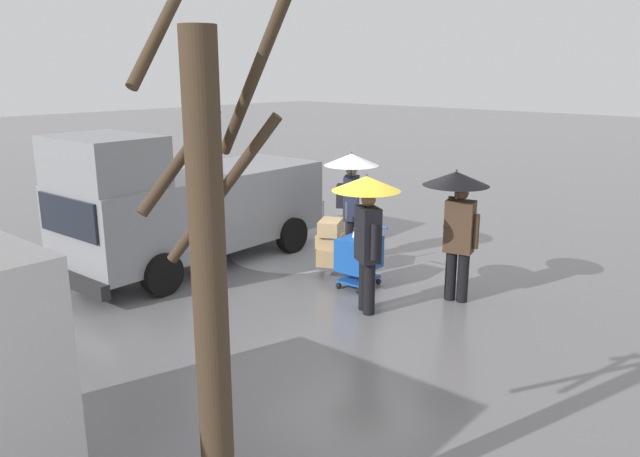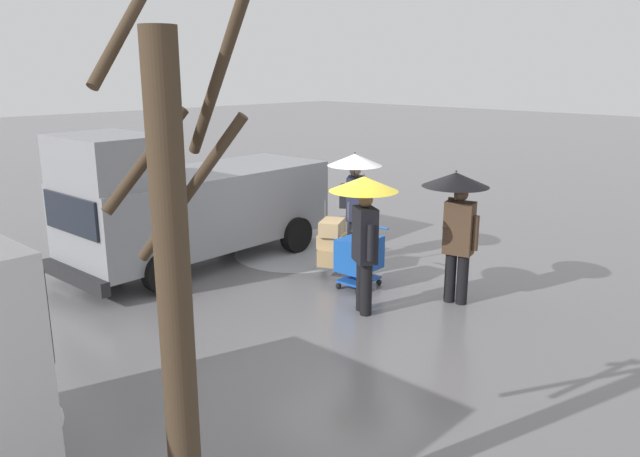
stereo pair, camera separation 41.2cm
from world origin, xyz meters
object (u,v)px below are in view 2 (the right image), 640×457
Objects in this scene: cargo_van_parked_right at (190,203)px; shopping_cart_vendor at (359,255)px; pedestrian_black_side at (364,212)px; bare_tree_near at (176,300)px; pedestrian_white_side at (457,207)px; pedestrian_pink_side at (354,182)px; hand_dolly_boxes at (332,244)px.

cargo_van_parked_right is 5.22× the size of shopping_cart_vendor.
bare_tree_near reaches higher than pedestrian_black_side.
pedestrian_white_side is (-0.77, -1.32, -0.01)m from pedestrian_black_side.
pedestrian_pink_side is (-2.13, -2.27, 0.39)m from cargo_van_parked_right.
pedestrian_black_side is 5.28m from bare_tree_near.
pedestrian_pink_side and pedestrian_white_side have the same top height.
pedestrian_black_side is (-0.76, 0.78, 1.02)m from shopping_cart_vendor.
pedestrian_pink_side is 1.00× the size of pedestrian_black_side.
shopping_cart_vendor is at bearing -159.06° from cargo_van_parked_right.
cargo_van_parked_right is 3.48m from shopping_cart_vendor.
pedestrian_white_side reaches higher than hand_dolly_boxes.
cargo_van_parked_right is at bearing 20.53° from pedestrian_white_side.
shopping_cart_vendor is 6.48m from bare_tree_near.
pedestrian_pink_side is at bearing -133.13° from cargo_van_parked_right.
cargo_van_parked_right reaches higher than hand_dolly_boxes.
pedestrian_black_side is (-1.52, 0.90, 0.99)m from hand_dolly_boxes.
shopping_cart_vendor is 1.91m from pedestrian_white_side.
pedestrian_pink_side is (0.30, -0.92, 0.97)m from hand_dolly_boxes.
pedestrian_black_side is (-1.83, 1.83, 0.01)m from pedestrian_pink_side.
pedestrian_black_side is at bearing -173.52° from cargo_van_parked_right.
bare_tree_near is at bearing 119.53° from shopping_cart_vendor.
shopping_cart_vendor is 1.48m from pedestrian_black_side.
pedestrian_black_side is at bearing 59.74° from pedestrian_white_side.
cargo_van_parked_right is 4.14× the size of hand_dolly_boxes.
cargo_van_parked_right is 3.14m from pedestrian_pink_side.
pedestrian_white_side is at bearing -120.26° from pedestrian_black_side.
pedestrian_white_side reaches higher than shopping_cart_vendor.
hand_dolly_boxes is 1.37m from pedestrian_pink_side.
hand_dolly_boxes is at bearing -30.69° from pedestrian_black_side.
pedestrian_pink_side is 2.58m from pedestrian_black_side.
shopping_cart_vendor is (-3.20, -1.23, -0.61)m from cargo_van_parked_right.
pedestrian_pink_side is at bearing -44.39° from shopping_cart_vendor.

